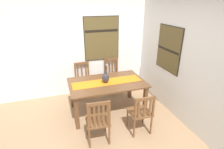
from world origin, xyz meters
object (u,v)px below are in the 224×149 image
object	(u,v)px
dining_table	(107,86)
chair_1	(83,80)
chair_0	(98,120)
painting_on_back_wall	(102,39)
chair_2	(113,75)
painting_on_side_wall	(169,49)
chair_3	(141,113)
centerpiece_vase	(106,77)

from	to	relation	value
dining_table	chair_1	xyz separation A→B (m)	(-0.40, 0.94, -0.18)
chair_0	painting_on_back_wall	world-z (taller)	painting_on_back_wall
chair_2	painting_on_back_wall	world-z (taller)	painting_on_back_wall
dining_table	painting_on_back_wall	world-z (taller)	painting_on_back_wall
chair_2	painting_on_side_wall	bearing A→B (deg)	-48.43
chair_0	chair_3	xyz separation A→B (m)	(0.86, 0.02, -0.03)
chair_3	painting_on_side_wall	distance (m)	1.61
dining_table	chair_0	size ratio (longest dim) A/B	1.81
dining_table	centerpiece_vase	world-z (taller)	centerpiece_vase
painting_on_back_wall	painting_on_side_wall	world-z (taller)	painting_on_back_wall
chair_2	painting_on_side_wall	distance (m)	1.76
chair_1	painting_on_back_wall	size ratio (longest dim) A/B	0.79
chair_0	chair_3	world-z (taller)	chair_0
centerpiece_vase	chair_0	size ratio (longest dim) A/B	0.75
painting_on_side_wall	painting_on_back_wall	bearing A→B (deg)	133.29
centerpiece_vase	painting_on_side_wall	xyz separation A→B (m)	(1.46, -0.13, 0.55)
chair_2	painting_on_side_wall	xyz separation A→B (m)	(0.97, -1.10, 0.96)
centerpiece_vase	chair_0	bearing A→B (deg)	-114.29
centerpiece_vase	chair_3	xyz separation A→B (m)	(0.45, -0.88, -0.45)
chair_1	painting_on_back_wall	world-z (taller)	painting_on_back_wall
chair_1	chair_3	size ratio (longest dim) A/B	1.07
chair_0	chair_1	world-z (taller)	chair_0
chair_1	chair_2	xyz separation A→B (m)	(0.84, 0.00, 0.02)
centerpiece_vase	painting_on_back_wall	bearing A→B (deg)	78.39
chair_1	painting_on_side_wall	size ratio (longest dim) A/B	0.90
chair_0	chair_2	bearing A→B (deg)	64.48
painting_on_side_wall	dining_table	bearing A→B (deg)	173.48
centerpiece_vase	dining_table	bearing A→B (deg)	38.70
dining_table	chair_0	world-z (taller)	chair_0
chair_3	painting_on_back_wall	world-z (taller)	painting_on_back_wall
chair_0	painting_on_side_wall	distance (m)	2.24
chair_0	chair_1	size ratio (longest dim) A/B	1.01
chair_0	painting_on_side_wall	xyz separation A→B (m)	(1.87, 0.77, 0.97)
dining_table	chair_1	bearing A→B (deg)	113.04
chair_1	chair_3	bearing A→B (deg)	-66.46
dining_table	chair_1	size ratio (longest dim) A/B	1.83
chair_2	chair_3	size ratio (longest dim) A/B	1.11
dining_table	chair_3	distance (m)	1.02
painting_on_back_wall	painting_on_side_wall	size ratio (longest dim) A/B	1.14
centerpiece_vase	chair_3	world-z (taller)	centerpiece_vase
painting_on_back_wall	chair_3	bearing A→B (deg)	-84.14
painting_on_back_wall	centerpiece_vase	bearing A→B (deg)	-101.61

